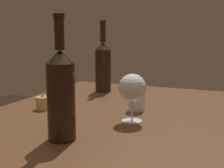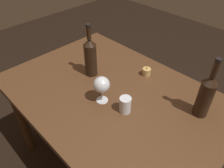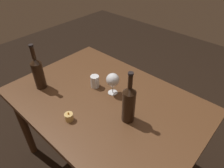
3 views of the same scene
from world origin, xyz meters
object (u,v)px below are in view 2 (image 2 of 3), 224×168
wine_glass_left (102,85)px  wine_bottle_second (206,95)px  water_tumbler (125,105)px  votive_candle (147,72)px  wine_bottle (90,57)px

wine_glass_left → wine_bottle_second: bearing=34.8°
water_tumbler → votive_candle: size_ratio=1.34×
wine_bottle_second → water_tumbler: 0.40m
wine_glass_left → votive_candle: wine_glass_left is taller
wine_glass_left → water_tumbler: 0.16m
wine_bottle_second → water_tumbler: (-0.28, -0.26, -0.09)m
wine_bottle_second → water_tumbler: bearing=-137.0°
wine_glass_left → water_tumbler: bearing=12.6°
water_tumbler → votive_candle: water_tumbler is taller
wine_bottle → votive_candle: size_ratio=5.04×
wine_bottle → wine_bottle_second: 0.68m
wine_bottle → wine_bottle_second: wine_bottle is taller
wine_glass_left → votive_candle: (0.02, 0.36, -0.09)m
wine_glass_left → wine_bottle: wine_bottle is taller
wine_bottle → water_tumbler: wine_bottle is taller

